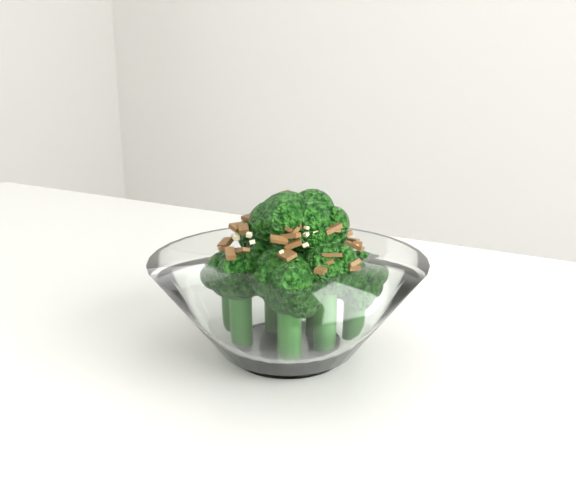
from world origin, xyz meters
The scene contains 2 objects.
table centered at (0.03, 0.08, 0.68)m, with size 1.25×0.87×0.75m.
broccoli_dish centered at (0.26, 0.13, 0.80)m, with size 0.21×0.21×0.13m.
Camera 1 is at (0.51, -0.25, 0.97)m, focal length 40.00 mm.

